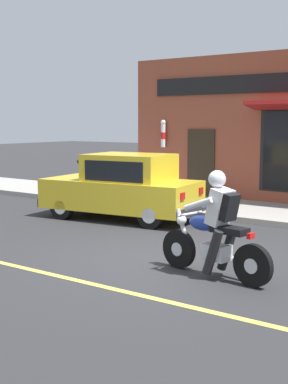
{
  "coord_description": "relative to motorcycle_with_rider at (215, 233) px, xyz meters",
  "views": [
    {
      "loc": [
        -7.41,
        -4.91,
        2.33
      ],
      "look_at": [
        1.05,
        1.19,
        0.95
      ],
      "focal_mm": 50.0,
      "sensor_mm": 36.0,
      "label": 1
    }
  ],
  "objects": [
    {
      "name": "ground_plane",
      "position": [
        0.44,
        1.2,
        -0.68
      ],
      "size": [
        80.0,
        80.0,
        0.0
      ],
      "primitive_type": "plane",
      "color": "#2B2B2D"
    },
    {
      "name": "sidewalk_curb",
      "position": [
        5.46,
        4.2,
        -0.61
      ],
      "size": [
        2.6,
        22.0,
        0.14
      ],
      "primitive_type": "cube",
      "color": "#9E9B93",
      "rests_on": "ground"
    },
    {
      "name": "motorcycle_with_rider",
      "position": [
        0.0,
        0.0,
        0.0
      ],
      "size": [
        0.66,
        2.01,
        1.62
      ],
      "color": "black",
      "rests_on": "ground"
    },
    {
      "name": "car_hatchback",
      "position": [
        2.99,
        4.09,
        0.09
      ],
      "size": [
        2.09,
        3.95,
        1.57
      ],
      "color": "black",
      "rests_on": "ground"
    },
    {
      "name": "fire_hydrant",
      "position": [
        5.35,
        2.79,
        -0.11
      ],
      "size": [
        0.36,
        0.24,
        0.88
      ],
      "color": "red",
      "rests_on": "sidewalk_curb"
    }
  ]
}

